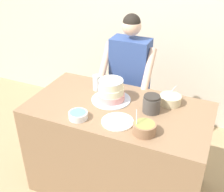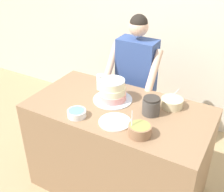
{
  "view_description": "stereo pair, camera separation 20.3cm",
  "coord_description": "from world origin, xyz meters",
  "px_view_note": "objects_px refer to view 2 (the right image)",
  "views": [
    {
      "loc": [
        0.76,
        -1.46,
        2.2
      ],
      "look_at": [
        -0.04,
        0.37,
        1.05
      ],
      "focal_mm": 45.0,
      "sensor_mm": 36.0,
      "label": 1
    },
    {
      "loc": [
        0.94,
        -1.37,
        2.2
      ],
      "look_at": [
        -0.04,
        0.37,
        1.05
      ],
      "focal_mm": 45.0,
      "sensor_mm": 36.0,
      "label": 2
    }
  ],
  "objects_px": {
    "person_baker": "(136,75)",
    "cake": "(113,91)",
    "frosting_bowl_olive": "(140,130)",
    "stoneware_jar": "(151,106)",
    "ceramic_plate": "(115,122)",
    "drinking_glass": "(100,82)",
    "frosting_bowl_pink": "(172,102)",
    "frosting_bowl_blue": "(77,113)"
  },
  "relations": [
    {
      "from": "person_baker",
      "to": "cake",
      "type": "distance_m",
      "value": 0.55
    },
    {
      "from": "frosting_bowl_olive",
      "to": "stoneware_jar",
      "type": "xyz_separation_m",
      "value": [
        -0.04,
        0.3,
        0.03
      ]
    },
    {
      "from": "ceramic_plate",
      "to": "stoneware_jar",
      "type": "distance_m",
      "value": 0.33
    },
    {
      "from": "cake",
      "to": "frosting_bowl_olive",
      "type": "xyz_separation_m",
      "value": [
        0.42,
        -0.34,
        -0.04
      ]
    },
    {
      "from": "ceramic_plate",
      "to": "drinking_glass",
      "type": "bearing_deg",
      "value": 133.12
    },
    {
      "from": "frosting_bowl_pink",
      "to": "frosting_bowl_olive",
      "type": "bearing_deg",
      "value": -98.72
    },
    {
      "from": "cake",
      "to": "drinking_glass",
      "type": "relative_size",
      "value": 2.36
    },
    {
      "from": "person_baker",
      "to": "frosting_bowl_olive",
      "type": "bearing_deg",
      "value": -63.17
    },
    {
      "from": "frosting_bowl_blue",
      "to": "frosting_bowl_pink",
      "type": "bearing_deg",
      "value": 39.81
    },
    {
      "from": "frosting_bowl_olive",
      "to": "stoneware_jar",
      "type": "distance_m",
      "value": 0.3
    },
    {
      "from": "person_baker",
      "to": "ceramic_plate",
      "type": "xyz_separation_m",
      "value": [
        0.21,
        -0.84,
        0.0
      ]
    },
    {
      "from": "frosting_bowl_olive",
      "to": "stoneware_jar",
      "type": "height_order",
      "value": "frosting_bowl_olive"
    },
    {
      "from": "frosting_bowl_pink",
      "to": "person_baker",
      "type": "bearing_deg",
      "value": 142.62
    },
    {
      "from": "frosting_bowl_olive",
      "to": "drinking_glass",
      "type": "height_order",
      "value": "frosting_bowl_olive"
    },
    {
      "from": "frosting_bowl_olive",
      "to": "cake",
      "type": "bearing_deg",
      "value": 140.95
    },
    {
      "from": "drinking_glass",
      "to": "stoneware_jar",
      "type": "bearing_deg",
      "value": -15.07
    },
    {
      "from": "person_baker",
      "to": "drinking_glass",
      "type": "distance_m",
      "value": 0.47
    },
    {
      "from": "person_baker",
      "to": "stoneware_jar",
      "type": "bearing_deg",
      "value": -55.0
    },
    {
      "from": "frosting_bowl_olive",
      "to": "stoneware_jar",
      "type": "relative_size",
      "value": 1.27
    },
    {
      "from": "cake",
      "to": "frosting_bowl_pink",
      "type": "bearing_deg",
      "value": 16.67
    },
    {
      "from": "frosting_bowl_pink",
      "to": "ceramic_plate",
      "type": "height_order",
      "value": "frosting_bowl_pink"
    },
    {
      "from": "frosting_bowl_olive",
      "to": "ceramic_plate",
      "type": "height_order",
      "value": "frosting_bowl_olive"
    },
    {
      "from": "frosting_bowl_blue",
      "to": "frosting_bowl_pink",
      "type": "relative_size",
      "value": 0.82
    },
    {
      "from": "frosting_bowl_olive",
      "to": "ceramic_plate",
      "type": "bearing_deg",
      "value": 168.71
    },
    {
      "from": "frosting_bowl_blue",
      "to": "stoneware_jar",
      "type": "bearing_deg",
      "value": 33.22
    },
    {
      "from": "frosting_bowl_olive",
      "to": "ceramic_plate",
      "type": "distance_m",
      "value": 0.24
    },
    {
      "from": "frosting_bowl_olive",
      "to": "drinking_glass",
      "type": "distance_m",
      "value": 0.77
    },
    {
      "from": "frosting_bowl_pink",
      "to": "stoneware_jar",
      "type": "distance_m",
      "value": 0.22
    },
    {
      "from": "person_baker",
      "to": "stoneware_jar",
      "type": "xyz_separation_m",
      "value": [
        0.41,
        -0.58,
        0.07
      ]
    },
    {
      "from": "cake",
      "to": "frosting_bowl_pink",
      "type": "relative_size",
      "value": 1.88
    },
    {
      "from": "frosting_bowl_pink",
      "to": "ceramic_plate",
      "type": "bearing_deg",
      "value": -125.02
    },
    {
      "from": "person_baker",
      "to": "frosting_bowl_olive",
      "type": "distance_m",
      "value": 0.99
    },
    {
      "from": "frosting_bowl_blue",
      "to": "drinking_glass",
      "type": "xyz_separation_m",
      "value": [
        -0.08,
        0.49,
        0.04
      ]
    },
    {
      "from": "ceramic_plate",
      "to": "stoneware_jar",
      "type": "relative_size",
      "value": 1.71
    },
    {
      "from": "frosting_bowl_blue",
      "to": "stoneware_jar",
      "type": "xyz_separation_m",
      "value": [
        0.5,
        0.33,
        0.04
      ]
    },
    {
      "from": "frosting_bowl_pink",
      "to": "drinking_glass",
      "type": "bearing_deg",
      "value": -177.63
    },
    {
      "from": "frosting_bowl_olive",
      "to": "ceramic_plate",
      "type": "relative_size",
      "value": 0.74
    },
    {
      "from": "drinking_glass",
      "to": "ceramic_plate",
      "type": "bearing_deg",
      "value": -46.88
    },
    {
      "from": "stoneware_jar",
      "to": "cake",
      "type": "bearing_deg",
      "value": 174.37
    },
    {
      "from": "frosting_bowl_blue",
      "to": "frosting_bowl_pink",
      "type": "height_order",
      "value": "frosting_bowl_pink"
    },
    {
      "from": "cake",
      "to": "drinking_glass",
      "type": "distance_m",
      "value": 0.23
    },
    {
      "from": "ceramic_plate",
      "to": "stoneware_jar",
      "type": "xyz_separation_m",
      "value": [
        0.19,
        0.25,
        0.07
      ]
    }
  ]
}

